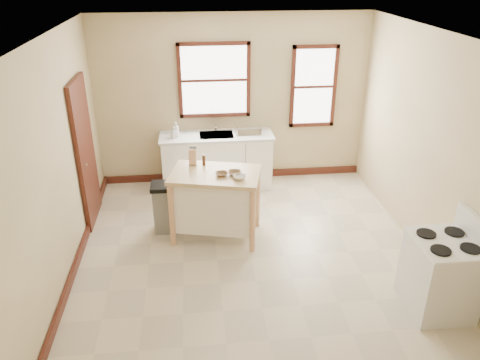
# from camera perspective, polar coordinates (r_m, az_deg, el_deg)

# --- Properties ---
(floor) EXTENTS (5.00, 5.00, 0.00)m
(floor) POSITION_cam_1_polar(r_m,az_deg,el_deg) (6.20, 1.35, -9.46)
(floor) COLOR #BAAD93
(floor) RESTS_ON ground
(ceiling) EXTENTS (5.00, 5.00, 0.00)m
(ceiling) POSITION_cam_1_polar(r_m,az_deg,el_deg) (5.13, 1.68, 17.09)
(ceiling) COLOR white
(ceiling) RESTS_ON ground
(wall_back) EXTENTS (4.50, 0.04, 2.80)m
(wall_back) POSITION_cam_1_polar(r_m,az_deg,el_deg) (7.86, -0.89, 9.66)
(wall_back) COLOR #D3BA8B
(wall_back) RESTS_ON ground
(wall_left) EXTENTS (0.04, 5.00, 2.80)m
(wall_left) POSITION_cam_1_polar(r_m,az_deg,el_deg) (5.69, -21.59, 1.43)
(wall_left) COLOR #D3BA8B
(wall_left) RESTS_ON ground
(wall_right) EXTENTS (0.04, 5.00, 2.80)m
(wall_right) POSITION_cam_1_polar(r_m,az_deg,el_deg) (6.21, 22.60, 3.21)
(wall_right) COLOR #D3BA8B
(wall_right) RESTS_ON ground
(window_main) EXTENTS (1.17, 0.06, 1.22)m
(window_main) POSITION_cam_1_polar(r_m,az_deg,el_deg) (7.73, -3.16, 12.04)
(window_main) COLOR #3F1A11
(window_main) RESTS_ON wall_back
(window_side) EXTENTS (0.77, 0.06, 1.37)m
(window_side) POSITION_cam_1_polar(r_m,az_deg,el_deg) (8.02, 8.95, 11.16)
(window_side) COLOR #3F1A11
(window_side) RESTS_ON wall_back
(door_left) EXTENTS (0.06, 0.90, 2.10)m
(door_left) POSITION_cam_1_polar(r_m,az_deg,el_deg) (6.98, -18.33, 3.18)
(door_left) COLOR #3F1A11
(door_left) RESTS_ON ground
(baseboard_back) EXTENTS (4.50, 0.04, 0.12)m
(baseboard_back) POSITION_cam_1_polar(r_m,az_deg,el_deg) (8.30, -0.81, 0.67)
(baseboard_back) COLOR #3F1A11
(baseboard_back) RESTS_ON ground
(baseboard_left) EXTENTS (0.04, 5.00, 0.12)m
(baseboard_left) POSITION_cam_1_polar(r_m,az_deg,el_deg) (6.32, -19.36, -9.71)
(baseboard_left) COLOR #3F1A11
(baseboard_left) RESTS_ON ground
(sink_counter) EXTENTS (1.86, 0.62, 0.92)m
(sink_counter) POSITION_cam_1_polar(r_m,az_deg,el_deg) (7.87, -2.82, 2.39)
(sink_counter) COLOR white
(sink_counter) RESTS_ON ground
(faucet) EXTENTS (0.03, 0.03, 0.22)m
(faucet) POSITION_cam_1_polar(r_m,az_deg,el_deg) (7.84, -2.99, 6.74)
(faucet) COLOR silver
(faucet) RESTS_ON sink_counter
(soap_bottle_a) EXTENTS (0.11, 0.11, 0.24)m
(soap_bottle_a) POSITION_cam_1_polar(r_m,az_deg,el_deg) (7.64, -7.79, 6.11)
(soap_bottle_a) COLOR #B2B2B2
(soap_bottle_a) RESTS_ON sink_counter
(soap_bottle_b) EXTENTS (0.11, 0.11, 0.18)m
(soap_bottle_b) POSITION_cam_1_polar(r_m,az_deg,el_deg) (7.60, -8.06, 5.76)
(soap_bottle_b) COLOR #B2B2B2
(soap_bottle_b) RESTS_ON sink_counter
(dish_rack) EXTENTS (0.49, 0.42, 0.11)m
(dish_rack) POSITION_cam_1_polar(r_m,az_deg,el_deg) (7.73, 1.04, 6.05)
(dish_rack) COLOR silver
(dish_rack) RESTS_ON sink_counter
(kitchen_island) EXTENTS (1.32, 1.00, 0.96)m
(kitchen_island) POSITION_cam_1_polar(r_m,az_deg,el_deg) (6.43, -2.95, -3.02)
(kitchen_island) COLOR tan
(kitchen_island) RESTS_ON ground
(knife_block) EXTENTS (0.11, 0.11, 0.20)m
(knife_block) POSITION_cam_1_polar(r_m,az_deg,el_deg) (6.46, -5.78, 2.74)
(knife_block) COLOR tan
(knife_block) RESTS_ON kitchen_island
(pepper_grinder) EXTENTS (0.05, 0.05, 0.15)m
(pepper_grinder) POSITION_cam_1_polar(r_m,az_deg,el_deg) (6.43, -4.44, 2.44)
(pepper_grinder) COLOR #432312
(pepper_grinder) RESTS_ON kitchen_island
(bowl_a) EXTENTS (0.17, 0.17, 0.04)m
(bowl_a) POSITION_cam_1_polar(r_m,az_deg,el_deg) (6.12, -2.26, 0.72)
(bowl_a) COLOR brown
(bowl_a) RESTS_ON kitchen_island
(bowl_b) EXTENTS (0.18, 0.18, 0.04)m
(bowl_b) POSITION_cam_1_polar(r_m,az_deg,el_deg) (6.15, -0.67, 0.87)
(bowl_b) COLOR brown
(bowl_b) RESTS_ON kitchen_island
(bowl_c) EXTENTS (0.17, 0.17, 0.05)m
(bowl_c) POSITION_cam_1_polar(r_m,az_deg,el_deg) (6.02, -0.06, 0.35)
(bowl_c) COLOR silver
(bowl_c) RESTS_ON kitchen_island
(trash_bin) EXTENTS (0.38, 0.32, 0.73)m
(trash_bin) POSITION_cam_1_polar(r_m,az_deg,el_deg) (6.67, -9.01, -3.34)
(trash_bin) COLOR gray
(trash_bin) RESTS_ON ground
(gas_stove) EXTENTS (0.70, 0.70, 1.13)m
(gas_stove) POSITION_cam_1_polar(r_m,az_deg,el_deg) (5.55, 23.45, -9.48)
(gas_stove) COLOR silver
(gas_stove) RESTS_ON ground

